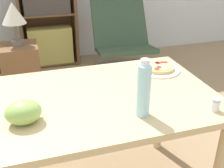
{
  "coord_description": "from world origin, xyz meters",
  "views": [
    {
      "loc": [
        -0.22,
        -1.14,
        1.44
      ],
      "look_at": [
        0.16,
        0.09,
        0.79
      ],
      "focal_mm": 45.0,
      "sensor_mm": 36.0,
      "label": 1
    }
  ],
  "objects_px": {
    "grape_bunch": "(23,112)",
    "table_lamp": "(13,15)",
    "lounge_chair_far": "(122,52)",
    "pizza_on_plate": "(158,68)",
    "side_table": "(23,75)",
    "drink_bottle": "(144,90)",
    "bookshelf": "(48,18)",
    "salt_shaker": "(215,105)"
  },
  "relations": [
    {
      "from": "grape_bunch",
      "to": "table_lamp",
      "type": "relative_size",
      "value": 0.41
    },
    {
      "from": "lounge_chair_far",
      "to": "table_lamp",
      "type": "distance_m",
      "value": 1.34
    },
    {
      "from": "pizza_on_plate",
      "to": "side_table",
      "type": "xyz_separation_m",
      "value": [
        -0.85,
        1.14,
        -0.44
      ]
    },
    {
      "from": "grape_bunch",
      "to": "table_lamp",
      "type": "distance_m",
      "value": 1.5
    },
    {
      "from": "pizza_on_plate",
      "to": "side_table",
      "type": "distance_m",
      "value": 1.49
    },
    {
      "from": "lounge_chair_far",
      "to": "table_lamp",
      "type": "xyz_separation_m",
      "value": [
        -1.14,
        -0.38,
        0.6
      ]
    },
    {
      "from": "table_lamp",
      "to": "pizza_on_plate",
      "type": "bearing_deg",
      "value": -53.43
    },
    {
      "from": "table_lamp",
      "to": "drink_bottle",
      "type": "bearing_deg",
      "value": -70.78
    },
    {
      "from": "lounge_chair_far",
      "to": "side_table",
      "type": "bearing_deg",
      "value": -155.48
    },
    {
      "from": "pizza_on_plate",
      "to": "side_table",
      "type": "height_order",
      "value": "pizza_on_plate"
    },
    {
      "from": "grape_bunch",
      "to": "bookshelf",
      "type": "relative_size",
      "value": 0.12
    },
    {
      "from": "pizza_on_plate",
      "to": "lounge_chair_far",
      "type": "relative_size",
      "value": 0.3
    },
    {
      "from": "salt_shaker",
      "to": "bookshelf",
      "type": "bearing_deg",
      "value": 101.29
    },
    {
      "from": "salt_shaker",
      "to": "grape_bunch",
      "type": "bearing_deg",
      "value": 169.34
    },
    {
      "from": "side_table",
      "to": "salt_shaker",
      "type": "bearing_deg",
      "value": -61.64
    },
    {
      "from": "drink_bottle",
      "to": "pizza_on_plate",
      "type": "bearing_deg",
      "value": 56.31
    },
    {
      "from": "grape_bunch",
      "to": "table_lamp",
      "type": "height_order",
      "value": "table_lamp"
    },
    {
      "from": "bookshelf",
      "to": "lounge_chair_far",
      "type": "bearing_deg",
      "value": -38.1
    },
    {
      "from": "pizza_on_plate",
      "to": "table_lamp",
      "type": "relative_size",
      "value": 0.7
    },
    {
      "from": "salt_shaker",
      "to": "side_table",
      "type": "xyz_separation_m",
      "value": [
        -0.89,
        1.65,
        -0.46
      ]
    },
    {
      "from": "drink_bottle",
      "to": "bookshelf",
      "type": "relative_size",
      "value": 0.21
    },
    {
      "from": "salt_shaker",
      "to": "table_lamp",
      "type": "xyz_separation_m",
      "value": [
        -0.89,
        1.65,
        0.12
      ]
    },
    {
      "from": "lounge_chair_far",
      "to": "drink_bottle",
      "type": "bearing_deg",
      "value": -100.43
    },
    {
      "from": "grape_bunch",
      "to": "bookshelf",
      "type": "bearing_deg",
      "value": 82.33
    },
    {
      "from": "pizza_on_plate",
      "to": "drink_bottle",
      "type": "height_order",
      "value": "drink_bottle"
    },
    {
      "from": "salt_shaker",
      "to": "bookshelf",
      "type": "relative_size",
      "value": 0.05
    },
    {
      "from": "salt_shaker",
      "to": "side_table",
      "type": "distance_m",
      "value": 1.93
    },
    {
      "from": "pizza_on_plate",
      "to": "bookshelf",
      "type": "xyz_separation_m",
      "value": [
        -0.48,
        2.13,
        -0.14
      ]
    },
    {
      "from": "table_lamp",
      "to": "bookshelf",
      "type": "bearing_deg",
      "value": 69.6
    },
    {
      "from": "grape_bunch",
      "to": "lounge_chair_far",
      "type": "distance_m",
      "value": 2.23
    },
    {
      "from": "drink_bottle",
      "to": "lounge_chair_far",
      "type": "xyz_separation_m",
      "value": [
        0.59,
        1.96,
        -0.57
      ]
    },
    {
      "from": "bookshelf",
      "to": "side_table",
      "type": "xyz_separation_m",
      "value": [
        -0.37,
        -0.99,
        -0.3
      ]
    },
    {
      "from": "pizza_on_plate",
      "to": "grape_bunch",
      "type": "xyz_separation_m",
      "value": [
        -0.82,
        -0.35,
        0.04
      ]
    },
    {
      "from": "grape_bunch",
      "to": "salt_shaker",
      "type": "bearing_deg",
      "value": -10.66
    },
    {
      "from": "salt_shaker",
      "to": "lounge_chair_far",
      "type": "xyz_separation_m",
      "value": [
        0.25,
        2.03,
        -0.47
      ]
    },
    {
      "from": "pizza_on_plate",
      "to": "table_lamp",
      "type": "distance_m",
      "value": 1.43
    },
    {
      "from": "bookshelf",
      "to": "side_table",
      "type": "height_order",
      "value": "bookshelf"
    },
    {
      "from": "drink_bottle",
      "to": "bookshelf",
      "type": "xyz_separation_m",
      "value": [
        -0.19,
        2.57,
        -0.25
      ]
    },
    {
      "from": "grape_bunch",
      "to": "side_table",
      "type": "distance_m",
      "value": 1.57
    },
    {
      "from": "pizza_on_plate",
      "to": "salt_shaker",
      "type": "xyz_separation_m",
      "value": [
        0.05,
        -0.51,
        0.02
      ]
    },
    {
      "from": "side_table",
      "to": "table_lamp",
      "type": "distance_m",
      "value": 0.58
    },
    {
      "from": "salt_shaker",
      "to": "lounge_chair_far",
      "type": "bearing_deg",
      "value": 82.98
    }
  ]
}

